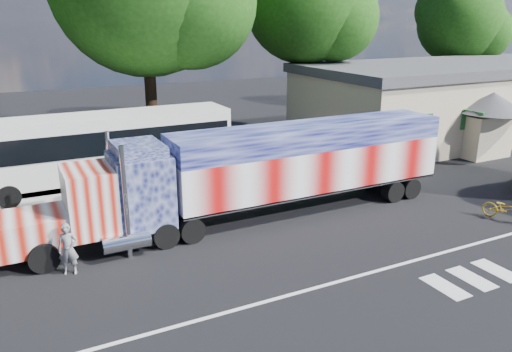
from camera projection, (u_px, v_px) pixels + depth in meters
name	position (u px, v px, depth m)	size (l,w,h in m)	color
ground	(292.00, 246.00, 18.73)	(100.00, 100.00, 0.00)	black
lane_markings	(396.00, 280.00, 16.25)	(30.00, 2.67, 0.01)	silver
semi_truck	(261.00, 170.00, 20.79)	(19.24, 3.04, 4.10)	black
coach_bus	(107.00, 149.00, 25.07)	(12.51, 2.91, 3.64)	white
hall_building	(454.00, 99.00, 35.74)	(22.40, 12.80, 5.20)	beige
woman	(68.00, 249.00, 16.43)	(0.65, 0.43, 1.78)	slate
bicycle	(506.00, 209.00, 20.95)	(0.66, 1.91, 1.00)	gold
tree_ne_a	(307.00, 3.00, 34.41)	(8.90, 8.47, 13.50)	black
tree_far_ne	(462.00, 22.00, 43.48)	(7.68, 7.32, 11.57)	black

